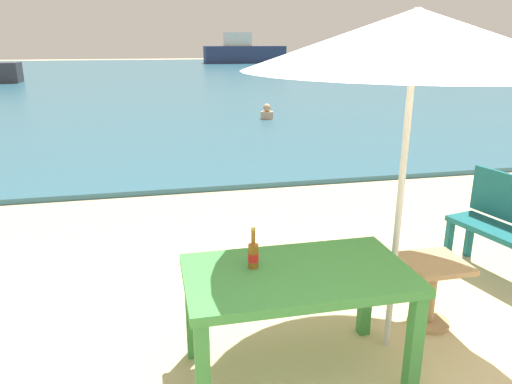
{
  "coord_description": "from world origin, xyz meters",
  "views": [
    {
      "loc": [
        -1.24,
        -1.67,
        2.11
      ],
      "look_at": [
        -0.2,
        3.0,
        0.6
      ],
      "focal_mm": 33.61,
      "sensor_mm": 36.0,
      "label": 1
    }
  ],
  "objects_px": {
    "beer_bottle_amber": "(253,254)",
    "patio_umbrella": "(415,40)",
    "picnic_table_green": "(297,286)",
    "boat_barge": "(244,52)",
    "boat_sailboat": "(453,57)",
    "swimmer_person": "(267,113)",
    "side_table_wood": "(433,283)"
  },
  "relations": [
    {
      "from": "side_table_wood",
      "to": "boat_sailboat",
      "type": "xyz_separation_m",
      "value": [
        27.29,
        40.44,
        0.26
      ]
    },
    {
      "from": "patio_umbrella",
      "to": "side_table_wood",
      "type": "height_order",
      "value": "patio_umbrella"
    },
    {
      "from": "patio_umbrella",
      "to": "side_table_wood",
      "type": "relative_size",
      "value": 4.26
    },
    {
      "from": "side_table_wood",
      "to": "boat_barge",
      "type": "xyz_separation_m",
      "value": [
        6.94,
        42.96,
        0.71
      ]
    },
    {
      "from": "patio_umbrella",
      "to": "side_table_wood",
      "type": "xyz_separation_m",
      "value": [
        0.44,
        0.18,
        -1.76
      ]
    },
    {
      "from": "patio_umbrella",
      "to": "boat_barge",
      "type": "relative_size",
      "value": 0.3
    },
    {
      "from": "picnic_table_green",
      "to": "patio_umbrella",
      "type": "xyz_separation_m",
      "value": [
        0.74,
        0.16,
        1.47
      ]
    },
    {
      "from": "swimmer_person",
      "to": "boat_sailboat",
      "type": "height_order",
      "value": "boat_sailboat"
    },
    {
      "from": "picnic_table_green",
      "to": "boat_barge",
      "type": "distance_m",
      "value": 44.06
    },
    {
      "from": "picnic_table_green",
      "to": "boat_barge",
      "type": "height_order",
      "value": "boat_barge"
    },
    {
      "from": "picnic_table_green",
      "to": "beer_bottle_amber",
      "type": "height_order",
      "value": "beer_bottle_amber"
    },
    {
      "from": "beer_bottle_amber",
      "to": "patio_umbrella",
      "type": "height_order",
      "value": "patio_umbrella"
    },
    {
      "from": "boat_sailboat",
      "to": "beer_bottle_amber",
      "type": "bearing_deg",
      "value": -125.25
    },
    {
      "from": "side_table_wood",
      "to": "beer_bottle_amber",
      "type": "bearing_deg",
      "value": -170.55
    },
    {
      "from": "picnic_table_green",
      "to": "boat_barge",
      "type": "bearing_deg",
      "value": 79.37
    },
    {
      "from": "beer_bottle_amber",
      "to": "patio_umbrella",
      "type": "bearing_deg",
      "value": 3.66
    },
    {
      "from": "side_table_wood",
      "to": "boat_barge",
      "type": "relative_size",
      "value": 0.07
    },
    {
      "from": "picnic_table_green",
      "to": "side_table_wood",
      "type": "distance_m",
      "value": 1.27
    },
    {
      "from": "swimmer_person",
      "to": "boat_barge",
      "type": "height_order",
      "value": "boat_barge"
    },
    {
      "from": "picnic_table_green",
      "to": "boat_sailboat",
      "type": "bearing_deg",
      "value": 55.07
    },
    {
      "from": "swimmer_person",
      "to": "boat_sailboat",
      "type": "bearing_deg",
      "value": 49.49
    },
    {
      "from": "patio_umbrella",
      "to": "swimmer_person",
      "type": "distance_m",
      "value": 10.23
    },
    {
      "from": "boat_barge",
      "to": "beer_bottle_amber",
      "type": "bearing_deg",
      "value": -100.99
    },
    {
      "from": "side_table_wood",
      "to": "swimmer_person",
      "type": "distance_m",
      "value": 9.82
    },
    {
      "from": "boat_sailboat",
      "to": "boat_barge",
      "type": "relative_size",
      "value": 0.54
    },
    {
      "from": "swimmer_person",
      "to": "boat_sailboat",
      "type": "xyz_separation_m",
      "value": [
        26.21,
        30.67,
        0.37
      ]
    },
    {
      "from": "side_table_wood",
      "to": "boat_sailboat",
      "type": "bearing_deg",
      "value": 55.98
    },
    {
      "from": "boat_sailboat",
      "to": "side_table_wood",
      "type": "bearing_deg",
      "value": -124.02
    },
    {
      "from": "patio_umbrella",
      "to": "boat_sailboat",
      "type": "xyz_separation_m",
      "value": [
        27.74,
        40.61,
        -1.5
      ]
    },
    {
      "from": "beer_bottle_amber",
      "to": "boat_sailboat",
      "type": "relative_size",
      "value": 0.07
    },
    {
      "from": "patio_umbrella",
      "to": "boat_barge",
      "type": "xyz_separation_m",
      "value": [
        7.39,
        43.14,
        -1.05
      ]
    },
    {
      "from": "picnic_table_green",
      "to": "side_table_wood",
      "type": "bearing_deg",
      "value": 15.98
    }
  ]
}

